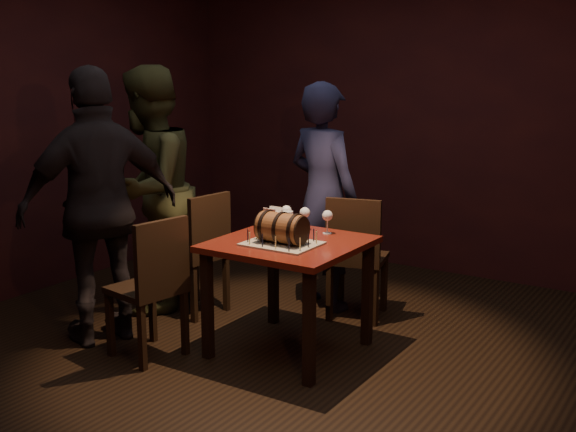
# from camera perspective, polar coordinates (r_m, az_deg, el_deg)

# --- Properties ---
(room_shell) EXTENTS (5.04, 5.04, 2.80)m
(room_shell) POSITION_cam_1_polar(r_m,az_deg,el_deg) (4.35, -1.00, 5.77)
(room_shell) COLOR black
(room_shell) RESTS_ON ground
(pub_table) EXTENTS (0.90, 0.90, 0.75)m
(pub_table) POSITION_cam_1_polar(r_m,az_deg,el_deg) (4.67, 0.10, -3.30)
(pub_table) COLOR #50130D
(pub_table) RESTS_ON ground
(cake_board) EXTENTS (0.45, 0.35, 0.01)m
(cake_board) POSITION_cam_1_polar(r_m,az_deg,el_deg) (4.55, -0.48, -2.21)
(cake_board) COLOR gray
(cake_board) RESTS_ON pub_table
(barrel_cake) EXTENTS (0.36, 0.21, 0.21)m
(barrel_cake) POSITION_cam_1_polar(r_m,az_deg,el_deg) (4.52, -0.49, -0.96)
(barrel_cake) COLOR brown
(barrel_cake) RESTS_ON cake_board
(birthday_candles) EXTENTS (0.40, 0.30, 0.09)m
(birthday_candles) POSITION_cam_1_polar(r_m,az_deg,el_deg) (4.54, -0.48, -1.64)
(birthday_candles) COLOR #FFF598
(birthday_candles) RESTS_ON cake_board
(wine_glass_left) EXTENTS (0.07, 0.07, 0.16)m
(wine_glass_left) POSITION_cam_1_polar(r_m,az_deg,el_deg) (4.97, -0.12, 0.34)
(wine_glass_left) COLOR silver
(wine_glass_left) RESTS_ON pub_table
(wine_glass_mid) EXTENTS (0.07, 0.07, 0.16)m
(wine_glass_mid) POSITION_cam_1_polar(r_m,az_deg,el_deg) (4.91, 1.34, 0.19)
(wine_glass_mid) COLOR silver
(wine_glass_mid) RESTS_ON pub_table
(wine_glass_right) EXTENTS (0.07, 0.07, 0.16)m
(wine_glass_right) POSITION_cam_1_polar(r_m,az_deg,el_deg) (4.82, 3.13, -0.05)
(wine_glass_right) COLOR silver
(wine_glass_right) RESTS_ON pub_table
(pint_of_ale) EXTENTS (0.07, 0.07, 0.15)m
(pint_of_ale) POSITION_cam_1_polar(r_m,az_deg,el_deg) (4.84, -0.01, -0.52)
(pint_of_ale) COLOR silver
(pint_of_ale) RESTS_ON pub_table
(menu_card) EXTENTS (0.10, 0.05, 0.13)m
(menu_card) POSITION_cam_1_polar(r_m,az_deg,el_deg) (5.05, -1.22, -0.08)
(menu_card) COLOR white
(menu_card) RESTS_ON pub_table
(chair_back) EXTENTS (0.49, 0.49, 0.93)m
(chair_back) POSITION_cam_1_polar(r_m,az_deg,el_deg) (5.29, 5.37, -2.80)
(chair_back) COLOR black
(chair_back) RESTS_ON ground
(chair_left_rear) EXTENTS (0.44, 0.44, 0.93)m
(chair_left_rear) POSITION_cam_1_polar(r_m,az_deg,el_deg) (5.43, -6.89, -2.46)
(chair_left_rear) COLOR black
(chair_left_rear) RESTS_ON ground
(chair_left_front) EXTENTS (0.46, 0.46, 0.93)m
(chair_left_front) POSITION_cam_1_polar(r_m,az_deg,el_deg) (4.66, -10.59, -5.06)
(chair_left_front) COLOR black
(chair_left_front) RESTS_ON ground
(person_back) EXTENTS (0.71, 0.54, 1.74)m
(person_back) POSITION_cam_1_polar(r_m,az_deg,el_deg) (5.51, 2.80, 1.54)
(person_back) COLOR #1C1D38
(person_back) RESTS_ON ground
(person_left_rear) EXTENTS (0.94, 1.07, 1.86)m
(person_left_rear) POSITION_cam_1_polar(r_m,az_deg,el_deg) (5.55, -10.92, 2.02)
(person_left_rear) COLOR #3B3B1D
(person_left_rear) RESTS_ON ground
(person_left_front) EXTENTS (0.85, 1.18, 1.86)m
(person_left_front) POSITION_cam_1_polar(r_m,az_deg,el_deg) (4.96, -14.61, 0.69)
(person_left_front) COLOR black
(person_left_front) RESTS_ON ground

